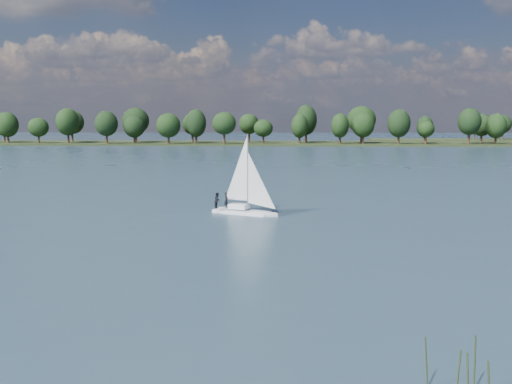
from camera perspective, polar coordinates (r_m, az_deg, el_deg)
ground at (r=125.43m, az=-1.32°, el=2.75°), size 700.00×700.00×0.00m
far_shore at (r=237.07m, az=0.88°, el=4.81°), size 660.00×40.00×1.50m
sailboat at (r=58.58m, az=-1.45°, el=0.12°), size 6.74×4.30×8.62m
treeline at (r=232.68m, az=0.42°, el=6.75°), size 562.39×73.64×17.43m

